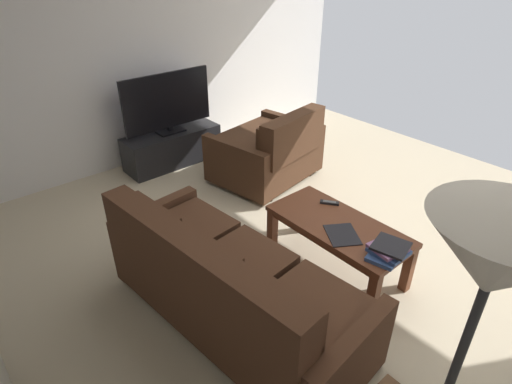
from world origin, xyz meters
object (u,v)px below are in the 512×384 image
loveseat_near (269,151)px  loose_magazine (342,235)px  book_stack (388,250)px  coffee_table (338,231)px  tv_stand (173,148)px  sofa_main (227,286)px  flat_tv (167,102)px  tv_remote (329,203)px  floor_lamp (485,288)px

loveseat_near → loose_magazine: 1.79m
book_stack → loose_magazine: (0.36, 0.05, -0.05)m
loose_magazine → coffee_table: bearing=-97.9°
coffee_table → tv_stand: size_ratio=0.97×
sofa_main → flat_tv: flat_tv is taller
tv_remote → flat_tv: bearing=4.1°
tv_stand → flat_tv: (-0.00, 0.00, 0.58)m
loveseat_near → book_stack: bearing=161.2°
coffee_table → flat_tv: 2.64m
loveseat_near → tv_stand: loveseat_near is taller
loveseat_near → floor_lamp: floor_lamp is taller
coffee_table → book_stack: bearing=173.6°
sofa_main → loveseat_near: 2.21m
floor_lamp → tv_remote: bearing=-40.8°
loveseat_near → coffee_table: loveseat_near is taller
tv_remote → loose_magazine: bearing=143.2°
book_stack → sofa_main: bearing=60.9°
book_stack → loose_magazine: book_stack is taller
floor_lamp → loose_magazine: size_ratio=6.31×
flat_tv → tv_remote: bearing=-175.9°
coffee_table → loose_magazine: (-0.12, 0.10, 0.07)m
book_stack → tv_remote: size_ratio=2.08×
sofa_main → tv_remote: size_ratio=12.86×
loveseat_near → floor_lamp: 3.67m
book_stack → floor_lamp: bearing=127.6°
floor_lamp → sofa_main: bearing=-8.0°
book_stack → tv_remote: 0.76m
book_stack → loose_magazine: 0.37m
flat_tv → loose_magazine: (-2.72, 0.10, -0.33)m
loveseat_near → coffee_table: bearing=157.5°
book_stack → coffee_table: bearing=-6.4°
sofa_main → loose_magazine: (-0.19, -0.95, 0.08)m
sofa_main → coffee_table: size_ratio=1.75×
sofa_main → tv_stand: sofa_main is taller
flat_tv → tv_stand: bearing=-77.9°
loose_magazine → book_stack: bearing=130.2°
coffee_table → loose_magazine: size_ratio=4.09×
sofa_main → floor_lamp: (-1.48, 0.21, 1.17)m
sofa_main → tv_stand: (2.53, -1.05, -0.16)m
tv_stand → tv_remote: size_ratio=7.57×
coffee_table → tv_stand: 2.61m
coffee_table → tv_stand: (2.60, -0.00, -0.17)m
tv_remote → loose_magazine: tv_remote is taller
sofa_main → book_stack: 1.15m
tv_remote → loose_magazine: size_ratio=0.56×
tv_stand → loveseat_near: bearing=-150.2°
coffee_table → tv_remote: (0.25, -0.17, 0.08)m
sofa_main → flat_tv: (2.53, -1.05, 0.41)m
flat_tv → tv_remote: flat_tv is taller
coffee_table → book_stack: (-0.48, 0.05, 0.12)m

